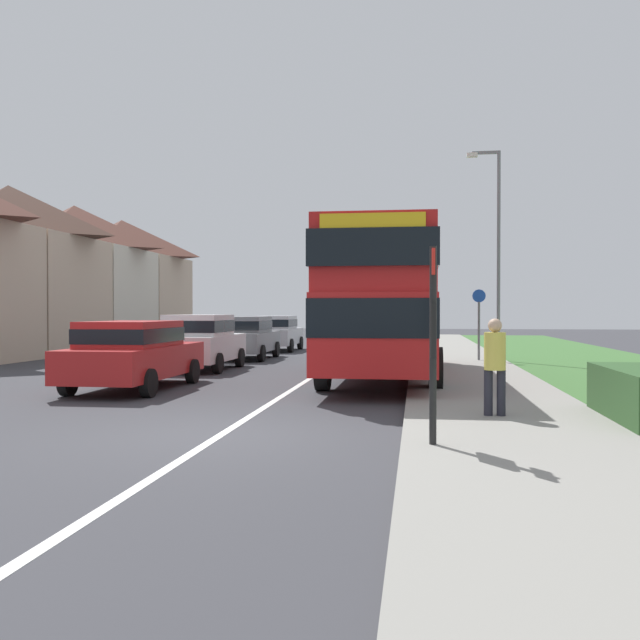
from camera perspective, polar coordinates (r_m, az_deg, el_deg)
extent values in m
plane|color=#38383D|center=(10.23, -8.13, -9.33)|extent=(120.00, 120.00, 0.00)
cube|color=silver|center=(17.99, -1.02, -4.95)|extent=(0.14, 60.00, 0.01)
cube|color=gray|center=(15.84, 13.07, -5.54)|extent=(3.20, 68.00, 0.12)
cube|color=red|center=(18.24, 5.34, -0.71)|extent=(2.50, 10.33, 1.65)
cube|color=red|center=(18.27, 5.35, 4.31)|extent=(2.45, 10.13, 1.55)
cube|color=black|center=(18.24, 5.34, 0.32)|extent=(2.53, 10.39, 0.76)
cube|color=black|center=(18.28, 5.35, 4.55)|extent=(2.53, 10.39, 0.72)
cube|color=gold|center=(13.23, 4.32, 7.83)|extent=(2.00, 0.08, 0.44)
cylinder|color=black|center=(21.56, 2.41, -2.68)|extent=(0.30, 1.00, 1.00)
cylinder|color=black|center=(21.46, 9.07, -2.70)|extent=(0.30, 1.00, 1.00)
cylinder|color=black|center=(15.57, 0.24, -4.00)|extent=(0.30, 1.00, 1.00)
cylinder|color=black|center=(15.44, 9.50, -4.05)|extent=(0.30, 1.00, 1.00)
cube|color=#B21E1E|center=(16.38, -14.98, -3.28)|extent=(1.81, 4.56, 0.69)
cube|color=#B21E1E|center=(16.14, -15.30, -1.10)|extent=(1.59, 2.51, 0.57)
cube|color=black|center=(16.14, -15.30, -1.20)|extent=(1.63, 2.53, 0.32)
cylinder|color=black|center=(18.05, -15.82, -4.01)|extent=(0.20, 0.60, 0.60)
cylinder|color=black|center=(17.42, -10.46, -4.17)|extent=(0.20, 0.60, 0.60)
cylinder|color=black|center=(15.52, -20.05, -4.80)|extent=(0.20, 0.60, 0.60)
cylinder|color=black|center=(14.78, -13.94, -5.06)|extent=(0.20, 0.60, 0.60)
cube|color=silver|center=(21.31, -9.76, -2.25)|extent=(1.80, 3.98, 0.76)
cube|color=silver|center=(21.09, -9.93, -0.41)|extent=(1.59, 2.19, 0.62)
cube|color=black|center=(21.09, -9.93, -0.49)|extent=(1.62, 2.21, 0.35)
cylinder|color=black|center=(22.78, -10.93, -3.01)|extent=(0.20, 0.60, 0.60)
cylinder|color=black|center=(22.27, -6.62, -3.09)|extent=(0.20, 0.60, 0.60)
cylinder|color=black|center=(20.47, -13.18, -3.44)|extent=(0.20, 0.60, 0.60)
cylinder|color=black|center=(19.90, -8.41, -3.55)|extent=(0.20, 0.60, 0.60)
cube|color=slate|center=(25.83, -6.10, -1.77)|extent=(1.78, 4.08, 0.71)
cube|color=slate|center=(25.62, -6.22, -0.36)|extent=(1.56, 2.24, 0.58)
cube|color=black|center=(25.62, -6.22, -0.43)|extent=(1.60, 2.26, 0.32)
cylinder|color=black|center=(27.29, -7.23, -2.38)|extent=(0.20, 0.60, 0.60)
cylinder|color=black|center=(26.89, -3.64, -2.42)|extent=(0.20, 0.60, 0.60)
cylinder|color=black|center=(24.87, -8.76, -2.69)|extent=(0.20, 0.60, 0.60)
cylinder|color=black|center=(24.42, -4.84, -2.75)|extent=(0.20, 0.60, 0.60)
cube|color=#B7B7BC|center=(31.11, -3.64, -1.35)|extent=(1.81, 4.02, 0.70)
cube|color=#B7B7BC|center=(30.89, -3.71, -0.19)|extent=(1.59, 2.21, 0.57)
cube|color=black|center=(30.89, -3.71, -0.24)|extent=(1.63, 2.24, 0.32)
cylinder|color=black|center=(32.53, -4.72, -1.87)|extent=(0.20, 0.60, 0.60)
cylinder|color=black|center=(32.18, -1.64, -1.90)|extent=(0.20, 0.60, 0.60)
cylinder|color=black|center=(30.10, -5.77, -2.09)|extent=(0.20, 0.60, 0.60)
cylinder|color=black|center=(29.73, -2.45, -2.12)|extent=(0.20, 0.60, 0.60)
cylinder|color=#23232D|center=(11.44, 13.68, -6.13)|extent=(0.14, 0.14, 0.85)
cylinder|color=#23232D|center=(11.46, 14.68, -6.12)|extent=(0.14, 0.14, 0.85)
cylinder|color=#D1C14C|center=(11.38, 14.20, -2.50)|extent=(0.34, 0.34, 0.60)
sphere|color=tan|center=(11.37, 14.20, -0.43)|extent=(0.22, 0.22, 0.22)
cylinder|color=black|center=(8.78, 9.29, -2.47)|extent=(0.09, 0.09, 2.60)
cube|color=red|center=(8.79, 9.30, 4.71)|extent=(0.04, 0.44, 0.32)
cube|color=black|center=(8.79, 9.29, -0.83)|extent=(0.06, 0.52, 0.68)
cylinder|color=slate|center=(24.08, 12.94, -1.03)|extent=(0.08, 0.08, 2.10)
cylinder|color=blue|center=(24.07, 12.95, 1.95)|extent=(0.44, 0.03, 0.44)
cylinder|color=slate|center=(24.61, 14.49, 5.04)|extent=(0.12, 0.12, 7.28)
cube|color=slate|center=(25.09, 13.46, 13.25)|extent=(0.90, 0.10, 0.10)
cube|color=silver|center=(25.04, 12.41, 13.12)|extent=(0.36, 0.20, 0.14)
cube|color=#C1A88E|center=(31.95, -24.25, 1.85)|extent=(6.70, 5.53, 4.87)
pyramid|color=#4C3328|center=(32.22, -24.28, 8.15)|extent=(6.70, 5.53, 2.20)
cube|color=beige|center=(36.84, -19.56, 1.72)|extent=(6.70, 5.53, 4.87)
pyramid|color=brown|center=(37.07, -19.59, 7.19)|extent=(6.70, 5.53, 2.20)
cube|color=#C1A88E|center=(41.92, -15.99, 1.61)|extent=(6.70, 5.53, 4.87)
pyramid|color=brown|center=(42.13, -16.01, 6.42)|extent=(6.70, 5.53, 2.20)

